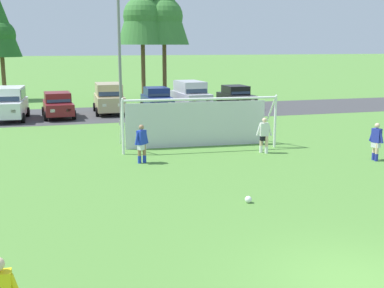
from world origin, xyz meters
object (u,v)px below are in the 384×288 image
parked_car_slot_far_left (10,103)px  player_winger_left (376,142)px  street_lamp (123,59)px  soccer_ball (248,199)px  parked_car_slot_center_left (109,98)px  parked_car_slot_center_right (191,95)px  player_defender_far (264,135)px  soccer_goal (198,121)px  parked_car_slot_right (236,96)px  player_midfield_center (142,144)px  parked_car_slot_left (58,105)px  parked_car_slot_center (157,99)px

parked_car_slot_far_left → player_winger_left: bearing=-46.0°
parked_car_slot_far_left → street_lamp: size_ratio=0.60×
soccer_ball → parked_car_slot_center_left: 22.02m
soccer_ball → parked_car_slot_center_right: 22.85m
soccer_ball → player_defender_far: (3.46, 6.59, 0.71)m
soccer_goal → parked_car_slot_right: 15.72m
player_defender_far → parked_car_slot_center_right: size_ratio=0.35×
parked_car_slot_far_left → parked_car_slot_center_left: bearing=12.1°
soccer_goal → player_winger_left: size_ratio=4.59×
player_midfield_center → parked_car_slot_far_left: (-6.26, 14.30, 0.29)m
parked_car_slot_center_left → parked_car_slot_center_right: size_ratio=0.98×
soccer_ball → player_winger_left: size_ratio=0.13×
soccer_ball → soccer_goal: (0.88, 8.63, 1.18)m
soccer_goal → parked_car_slot_left: soccer_goal is taller
parked_car_slot_far_left → parked_car_slot_left: 3.09m
parked_car_slot_center → street_lamp: (-3.39, -6.27, 3.16)m
parked_car_slot_left → street_lamp: 6.61m
player_midfield_center → parked_car_slot_far_left: bearing=113.7°
street_lamp → soccer_goal: bearing=-72.3°
soccer_goal → street_lamp: size_ratio=0.96×
soccer_goal → player_midfield_center: bearing=-142.4°
player_midfield_center → street_lamp: 10.73m
parked_car_slot_left → parked_car_slot_center_left: bearing=18.8°
parked_car_slot_right → soccer_ball: bearing=-109.9°
player_midfield_center → soccer_ball: bearing=-69.6°
parked_car_slot_center_right → parked_car_slot_right: bearing=2.4°
parked_car_slot_right → player_winger_left: bearing=-92.2°
parked_car_slot_left → street_lamp: bearing=-47.8°
parked_car_slot_center_right → soccer_ball: bearing=-101.1°
player_defender_far → parked_car_slot_center_left: 16.24m
soccer_ball → soccer_goal: soccer_goal is taller
parked_car_slot_center_right → player_defender_far: bearing=-93.4°
soccer_goal → parked_car_slot_center_right: soccer_goal is taller
parked_car_slot_center_left → street_lamp: bearing=-86.9°
soccer_goal → parked_car_slot_left: size_ratio=1.75×
player_winger_left → parked_car_slot_right: bearing=87.8°
parked_car_slot_center_left → parked_car_slot_center: 3.77m
soccer_goal → player_winger_left: (6.58, -4.76, -0.47)m
player_midfield_center → parked_car_slot_center: parked_car_slot_center is taller
player_defender_far → parked_car_slot_far_left: 18.38m
parked_car_slot_left → player_defender_far: bearing=-57.6°
parked_car_slot_center_left → parked_car_slot_center: size_ratio=1.10×
parked_car_slot_right → street_lamp: street_lamp is taller
parked_car_slot_far_left → street_lamp: (6.97, -4.09, 2.93)m
player_defender_far → parked_car_slot_center_left: bearing=109.2°
player_defender_far → street_lamp: 11.49m
player_midfield_center → player_defender_far: same height
player_winger_left → street_lamp: (-9.05, 12.52, 3.22)m
parked_car_slot_center → parked_car_slot_center_right: (2.59, -0.27, 0.24)m
soccer_ball → street_lamp: 16.94m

